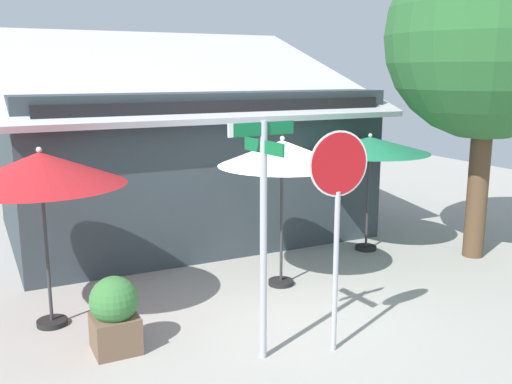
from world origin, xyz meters
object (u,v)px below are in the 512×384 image
object	(u,v)px
patio_umbrella_crimson_left	(40,170)
patio_umbrella_ivory_center	(282,154)
stop_sign	(338,198)
patio_umbrella_forest_green_right	(370,146)
sidewalk_planter	(115,313)
shade_tree	(504,41)
street_sign_post	(263,218)

from	to	relation	value
patio_umbrella_crimson_left	patio_umbrella_ivory_center	bearing A→B (deg)	-1.14
stop_sign	patio_umbrella_forest_green_right	distance (m)	4.62
patio_umbrella_crimson_left	sidewalk_planter	bearing A→B (deg)	-61.83
shade_tree	patio_umbrella_crimson_left	bearing A→B (deg)	176.42
street_sign_post	shade_tree	distance (m)	6.66
patio_umbrella_ivory_center	patio_umbrella_forest_green_right	bearing A→B (deg)	20.71
street_sign_post	stop_sign	xyz separation A→B (m)	(0.94, -0.23, 0.20)
patio_umbrella_forest_green_right	patio_umbrella_crimson_left	bearing A→B (deg)	-172.00
street_sign_post	sidewalk_planter	xyz separation A→B (m)	(-1.66, 1.05, -1.35)
patio_umbrella_forest_green_right	sidewalk_planter	bearing A→B (deg)	-159.70
stop_sign	patio_umbrella_crimson_left	bearing A→B (deg)	142.49
patio_umbrella_crimson_left	patio_umbrella_forest_green_right	size ratio (longest dim) A/B	1.08
stop_sign	patio_umbrella_crimson_left	xyz separation A→B (m)	(-3.26, 2.51, 0.23)
patio_umbrella_forest_green_right	shade_tree	world-z (taller)	shade_tree
street_sign_post	stop_sign	bearing A→B (deg)	-13.93
street_sign_post	sidewalk_planter	bearing A→B (deg)	147.79
patio_umbrella_crimson_left	sidewalk_planter	xyz separation A→B (m)	(0.65, -1.22, -1.79)
patio_umbrella_forest_green_right	shade_tree	bearing A→B (deg)	-36.45
stop_sign	patio_umbrella_crimson_left	distance (m)	4.12
patio_umbrella_forest_green_right	shade_tree	distance (m)	3.13
patio_umbrella_crimson_left	sidewalk_planter	world-z (taller)	patio_umbrella_crimson_left
street_sign_post	patio_umbrella_crimson_left	distance (m)	3.27
stop_sign	street_sign_post	bearing A→B (deg)	166.07
street_sign_post	patio_umbrella_ivory_center	xyz separation A→B (m)	(1.49, 2.19, 0.42)
patio_umbrella_ivory_center	sidewalk_planter	xyz separation A→B (m)	(-3.16, -1.15, -1.77)
shade_tree	sidewalk_planter	bearing A→B (deg)	-174.76
stop_sign	patio_umbrella_ivory_center	bearing A→B (deg)	77.29
stop_sign	sidewalk_planter	distance (m)	3.30
patio_umbrella_ivory_center	shade_tree	bearing A→B (deg)	-5.64
patio_umbrella_crimson_left	patio_umbrella_ivory_center	world-z (taller)	patio_umbrella_crimson_left
street_sign_post	sidewalk_planter	distance (m)	2.39
patio_umbrella_crimson_left	patio_umbrella_forest_green_right	world-z (taller)	patio_umbrella_crimson_left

